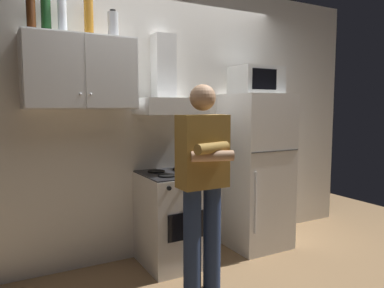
# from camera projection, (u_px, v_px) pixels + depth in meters

# --- Properties ---
(ground_plane) EXTENTS (7.00, 7.00, 0.00)m
(ground_plane) POSITION_uv_depth(u_px,v_px,m) (192.00, 272.00, 3.28)
(ground_plane) COLOR olive
(back_wall_tiled) EXTENTS (4.80, 0.10, 2.70)m
(back_wall_tiled) POSITION_uv_depth(u_px,v_px,m) (163.00, 119.00, 3.66)
(back_wall_tiled) COLOR silver
(back_wall_tiled) RESTS_ON ground_plane
(upper_cabinet) EXTENTS (0.90, 0.37, 0.60)m
(upper_cabinet) POSITION_uv_depth(u_px,v_px,m) (80.00, 73.00, 3.02)
(upper_cabinet) COLOR silver
(stove_oven) EXTENTS (0.60, 0.62, 0.87)m
(stove_oven) POSITION_uv_depth(u_px,v_px,m) (175.00, 218.00, 3.43)
(stove_oven) COLOR white
(stove_oven) RESTS_ON ground_plane
(range_hood) EXTENTS (0.60, 0.44, 0.75)m
(range_hood) POSITION_uv_depth(u_px,v_px,m) (168.00, 93.00, 3.42)
(range_hood) COLOR white
(refrigerator) EXTENTS (0.60, 0.62, 1.60)m
(refrigerator) POSITION_uv_depth(u_px,v_px,m) (256.00, 171.00, 3.84)
(refrigerator) COLOR white
(refrigerator) RESTS_ON ground_plane
(microwave) EXTENTS (0.48, 0.37, 0.28)m
(microwave) POSITION_uv_depth(u_px,v_px,m) (256.00, 80.00, 3.76)
(microwave) COLOR silver
(microwave) RESTS_ON refrigerator
(person_standing) EXTENTS (0.38, 0.33, 1.64)m
(person_standing) POSITION_uv_depth(u_px,v_px,m) (203.00, 181.00, 2.83)
(person_standing) COLOR navy
(person_standing) RESTS_ON ground_plane
(bottle_canister_steel) EXTENTS (0.09, 0.09, 0.24)m
(bottle_canister_steel) POSITION_uv_depth(u_px,v_px,m) (113.00, 25.00, 3.10)
(bottle_canister_steel) COLOR #B2B5BA
(bottle_canister_steel) RESTS_ON upper_cabinet
(bottle_liquor_amber) EXTENTS (0.08, 0.08, 0.33)m
(bottle_liquor_amber) POSITION_uv_depth(u_px,v_px,m) (89.00, 18.00, 3.04)
(bottle_liquor_amber) COLOR #B7721E
(bottle_liquor_amber) RESTS_ON upper_cabinet
(bottle_wine_green) EXTENTS (0.08, 0.08, 0.31)m
(bottle_wine_green) POSITION_uv_depth(u_px,v_px,m) (46.00, 14.00, 2.89)
(bottle_wine_green) COLOR #19471E
(bottle_wine_green) RESTS_ON upper_cabinet
(bottle_rum_dark) EXTENTS (0.07, 0.07, 0.28)m
(bottle_rum_dark) POSITION_uv_depth(u_px,v_px,m) (31.00, 13.00, 2.81)
(bottle_rum_dark) COLOR #47230F
(bottle_rum_dark) RESTS_ON upper_cabinet
(bottle_vodka_clear) EXTENTS (0.07, 0.07, 0.32)m
(bottle_vodka_clear) POSITION_uv_depth(u_px,v_px,m) (62.00, 15.00, 2.91)
(bottle_vodka_clear) COLOR silver
(bottle_vodka_clear) RESTS_ON upper_cabinet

